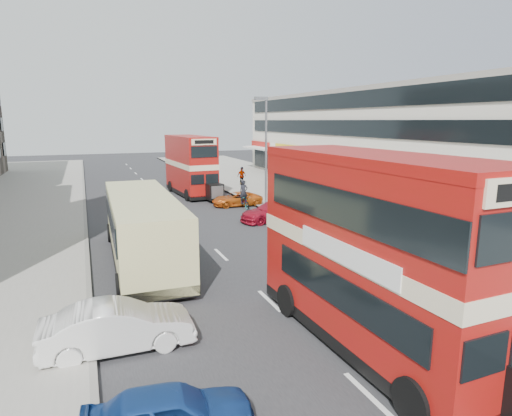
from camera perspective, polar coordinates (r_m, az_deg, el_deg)
name	(u,v)px	position (r m, az deg, el deg)	size (l,w,h in m)	color
ground	(294,324)	(14.59, 5.00, -14.93)	(160.00, 160.00, 0.00)	#28282B
road_surface	(173,209)	(32.86, -10.76, -0.15)	(12.00, 90.00, 0.01)	#28282B
pavement_right	(316,198)	(36.95, 7.82, 1.32)	(12.00, 90.00, 0.15)	gray
kerb_left	(85,215)	(32.30, -21.44, -0.82)	(0.20, 90.00, 0.16)	gray
kerb_right	(250,203)	(34.47, -0.77, 0.70)	(0.20, 90.00, 0.16)	gray
commercial_row	(382,140)	(42.50, 16.13, 8.56)	(9.90, 46.20, 9.30)	beige
street_lamp	(265,144)	(32.22, 1.20, 8.40)	(1.00, 0.20, 8.12)	slate
bus_main	(375,252)	(12.73, 15.33, -5.55)	(2.96, 9.82, 5.39)	black
bus_second	(191,165)	(38.68, -8.55, 5.56)	(3.01, 9.10, 4.98)	black
coach	(143,226)	(20.67, -14.59, -2.29)	(3.02, 10.95, 2.89)	black
car_left_near	(169,415)	(9.94, -11.26, -24.97)	(1.41, 3.51, 1.19)	navy
car_left_front	(118,327)	(13.42, -17.59, -14.59)	(1.48, 4.25, 1.40)	white
car_right_a	(273,211)	(28.40, 2.21, -0.45)	(1.80, 4.43, 1.29)	#A41025
car_right_b	(237,199)	(33.49, -2.51, 1.17)	(1.77, 3.84, 1.07)	#CA5814
car_right_c	(198,176)	(47.38, -7.59, 4.23)	(1.54, 3.82, 1.30)	#569AAD
pedestrian_near	(300,200)	(30.51, 5.78, 1.10)	(0.66, 0.45, 1.80)	gray
pedestrian_far	(242,176)	(43.46, -1.88, 4.21)	(1.05, 0.44, 1.79)	gray
cyclist	(244,199)	(32.50, -1.62, 1.20)	(0.82, 1.82, 2.13)	gray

